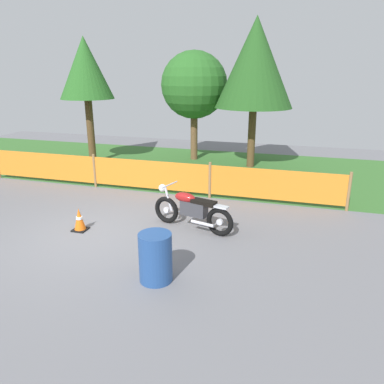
# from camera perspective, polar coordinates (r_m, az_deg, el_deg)

# --- Properties ---
(ground) EXTENTS (24.00, 24.00, 0.02)m
(ground) POSITION_cam_1_polar(r_m,az_deg,el_deg) (8.68, -14.68, -6.47)
(ground) COLOR slate
(grass_verge) EXTENTS (24.00, 6.43, 0.01)m
(grass_verge) POSITION_cam_1_polar(r_m,az_deg,el_deg) (14.26, -1.40, 3.88)
(grass_verge) COLOR #386B2D
(grass_verge) RESTS_ON ground
(barrier_fence) EXTENTS (11.17, 0.08, 1.05)m
(barrier_fence) POSITION_cam_1_polar(r_m,az_deg,el_deg) (11.21, -6.47, 2.64)
(barrier_fence) COLOR olive
(barrier_fence) RESTS_ON ground
(tree_leftmost) EXTENTS (2.00, 2.00, 4.70)m
(tree_leftmost) POSITION_cam_1_polar(r_m,az_deg,el_deg) (15.03, -15.94, 17.56)
(tree_leftmost) COLOR brown
(tree_leftmost) RESTS_ON ground
(tree_near_left) EXTENTS (2.59, 2.59, 4.25)m
(tree_near_left) POSITION_cam_1_polar(r_m,az_deg,el_deg) (15.11, 0.33, 15.94)
(tree_near_left) COLOR brown
(tree_near_left) RESTS_ON ground
(tree_near_right) EXTENTS (2.78, 2.78, 5.30)m
(tree_near_right) POSITION_cam_1_polar(r_m,az_deg,el_deg) (14.02, 9.62, 18.79)
(tree_near_right) COLOR brown
(tree_near_right) RESTS_ON ground
(motorcycle_lead) EXTENTS (2.05, 0.80, 0.99)m
(motorcycle_lead) POSITION_cam_1_polar(r_m,az_deg,el_deg) (8.55, -0.09, -2.66)
(motorcycle_lead) COLOR black
(motorcycle_lead) RESTS_ON ground
(traffic_cone) EXTENTS (0.32, 0.32, 0.53)m
(traffic_cone) POSITION_cam_1_polar(r_m,az_deg,el_deg) (8.94, -16.79, -4.06)
(traffic_cone) COLOR black
(traffic_cone) RESTS_ON ground
(spare_drum) EXTENTS (0.58, 0.58, 0.88)m
(spare_drum) POSITION_cam_1_polar(r_m,az_deg,el_deg) (6.57, -5.59, -9.89)
(spare_drum) COLOR navy
(spare_drum) RESTS_ON ground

